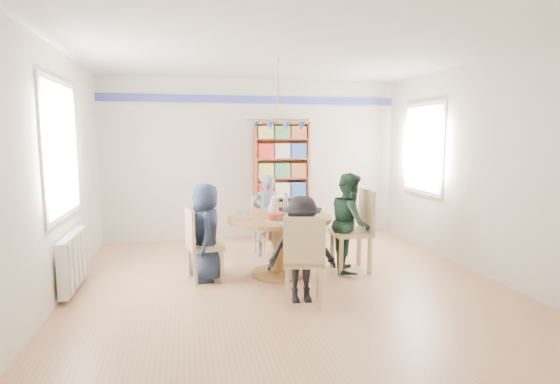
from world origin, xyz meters
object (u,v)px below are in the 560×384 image
object	(u,v)px
chair_far	(266,222)
bookshelf	(281,182)
person_left	(206,232)
chair_right	(357,226)
person_right	(350,222)
person_far	(266,215)
person_near	(302,249)
dining_table	(279,231)
chair_near	(304,256)
radiator	(74,260)
chair_left	(199,242)

from	to	relation	value
chair_far	bookshelf	size ratio (longest dim) A/B	0.43
chair_far	person_left	size ratio (longest dim) A/B	0.71
chair_right	person_right	bearing A→B (deg)	-178.55
person_far	person_near	world-z (taller)	person_far
dining_table	person_right	distance (m)	0.93
chair_far	person_far	bearing A→B (deg)	-96.40
chair_far	chair_near	world-z (taller)	chair_near
chair_far	chair_near	distance (m)	2.11
chair_far	person_near	size ratio (longest dim) A/B	0.75
chair_far	person_right	xyz separation A→B (m)	(0.90, -1.10, 0.18)
person_right	person_near	distance (m)	1.27
person_right	bookshelf	size ratio (longest dim) A/B	0.65
chair_far	bookshelf	bearing A→B (deg)	64.56
chair_far	person_right	bearing A→B (deg)	-50.48
person_near	person_far	bearing A→B (deg)	94.85
radiator	person_right	xyz separation A→B (m)	(3.32, 0.02, 0.29)
chair_near	person_right	xyz separation A→B (m)	(0.89, 1.01, 0.12)
radiator	person_near	distance (m)	2.60
dining_table	chair_left	world-z (taller)	chair_left
chair_left	person_left	size ratio (longest dim) A/B	0.75
chair_left	person_right	xyz separation A→B (m)	(1.92, 0.03, 0.15)
chair_left	bookshelf	bearing A→B (deg)	54.55
chair_near	bookshelf	size ratio (longest dim) A/B	0.48
chair_near	person_far	bearing A→B (deg)	90.84
chair_right	person_left	bearing A→B (deg)	179.56
chair_far	bookshelf	xyz separation A→B (m)	(0.44, 0.92, 0.51)
person_right	chair_far	bearing A→B (deg)	54.14
person_far	person_near	distance (m)	1.84
radiator	person_far	size ratio (longest dim) A/B	0.83
person_right	person_near	xyz separation A→B (m)	(-0.88, -0.90, -0.08)
chair_far	person_far	world-z (taller)	person_far
chair_left	person_far	xyz separation A→B (m)	(1.00, 0.96, 0.11)
chair_far	person_near	xyz separation A→B (m)	(0.02, -2.00, 0.10)
chair_left	person_right	size ratio (longest dim) A/B	0.70
person_left	chair_far	bearing A→B (deg)	136.68
chair_left	person_left	xyz separation A→B (m)	(0.08, 0.04, 0.10)
person_right	person_far	world-z (taller)	person_right
chair_near	person_left	distance (m)	1.40
radiator	person_left	xyz separation A→B (m)	(1.49, 0.04, 0.24)
radiator	person_far	world-z (taller)	person_far
dining_table	chair_near	world-z (taller)	chair_near
person_left	bookshelf	world-z (taller)	bookshelf
person_right	person_far	size ratio (longest dim) A/B	1.07
chair_left	person_near	distance (m)	1.36
chair_left	chair_right	size ratio (longest dim) A/B	0.84
chair_right	chair_near	bearing A→B (deg)	-134.51
person_right	person_left	bearing A→B (deg)	104.07
chair_left	person_left	distance (m)	0.14
bookshelf	person_near	bearing A→B (deg)	-98.15
chair_right	person_left	world-z (taller)	person_left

